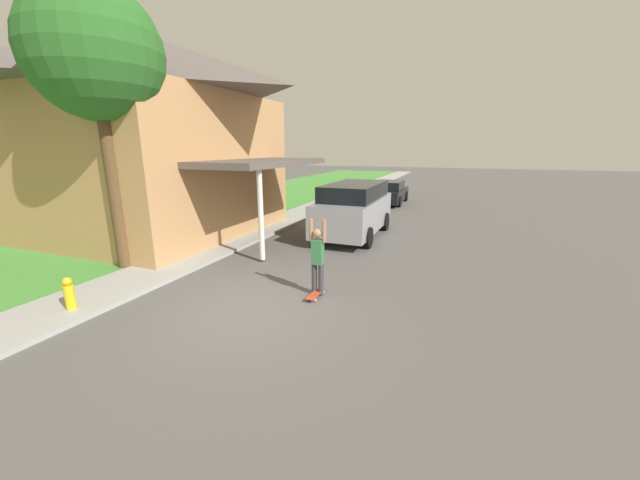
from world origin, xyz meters
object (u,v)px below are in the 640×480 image
(lawn_tree_near, at_px, (95,55))
(suv_parked, at_px, (354,208))
(skateboarder, at_px, (318,257))
(car_down_street, at_px, (389,193))
(fire_hydrant, at_px, (69,294))
(skateboard, at_px, (316,293))

(lawn_tree_near, distance_m, suv_parked, 9.15)
(suv_parked, relative_size, skateboarder, 2.63)
(car_down_street, bearing_deg, lawn_tree_near, -106.93)
(lawn_tree_near, xyz_separation_m, skateboarder, (5.82, 0.29, -4.67))
(lawn_tree_near, relative_size, fire_hydrant, 10.37)
(lawn_tree_near, bearing_deg, skateboard, 1.74)
(car_down_street, bearing_deg, suv_parked, -87.89)
(lawn_tree_near, xyz_separation_m, skateboard, (5.83, 0.18, -5.52))
(skateboarder, relative_size, fire_hydrant, 2.62)
(skateboarder, bearing_deg, suv_parked, 98.15)
(car_down_street, height_order, skateboarder, skateboarder)
(skateboarder, distance_m, skateboard, 0.86)
(skateboarder, height_order, fire_hydrant, skateboarder)
(skateboard, xyz_separation_m, fire_hydrant, (-4.46, -2.67, 0.35))
(skateboard, bearing_deg, lawn_tree_near, -178.26)
(skateboard, distance_m, fire_hydrant, 5.21)
(skateboard, bearing_deg, skateboarder, 91.62)
(suv_parked, bearing_deg, skateboard, -81.98)
(skateboarder, bearing_deg, lawn_tree_near, -177.11)
(suv_parked, relative_size, skateboard, 5.75)
(lawn_tree_near, relative_size, car_down_street, 1.68)
(lawn_tree_near, height_order, suv_parked, lawn_tree_near)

